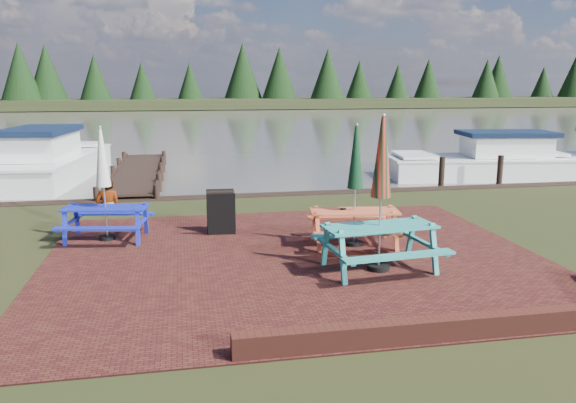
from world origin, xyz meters
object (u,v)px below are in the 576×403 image
(picnic_table_red, at_px, (355,205))
(boat_near, at_px, (487,163))
(chalkboard, at_px, (221,212))
(picnic_table_teal, at_px, (380,218))
(boat_jetty, at_px, (50,163))
(picnic_table_blue, at_px, (105,202))
(person, at_px, (106,178))
(jetty, at_px, (138,172))

(picnic_table_red, bearing_deg, boat_near, 55.05)
(chalkboard, bearing_deg, picnic_table_teal, -45.20)
(chalkboard, relative_size, boat_jetty, 0.13)
(picnic_table_blue, height_order, boat_near, picnic_table_blue)
(picnic_table_teal, bearing_deg, person, 126.40)
(chalkboard, bearing_deg, picnic_table_red, -24.32)
(picnic_table_blue, bearing_deg, person, 105.88)
(jetty, height_order, person, person)
(boat_jetty, relative_size, boat_near, 1.06)
(picnic_table_red, bearing_deg, picnic_table_blue, 172.66)
(picnic_table_red, distance_m, boat_near, 10.89)
(picnic_table_teal, height_order, chalkboard, picnic_table_teal)
(jetty, bearing_deg, boat_near, -8.07)
(boat_jetty, bearing_deg, picnic_table_red, -46.18)
(jetty, xyz_separation_m, person, (-0.34, -5.59, 0.74))
(jetty, distance_m, boat_near, 12.35)
(picnic_table_red, xyz_separation_m, picnic_table_blue, (-4.84, 1.34, -0.03))
(picnic_table_teal, bearing_deg, chalkboard, 125.13)
(picnic_table_red, relative_size, jetty, 0.26)
(picnic_table_teal, distance_m, picnic_table_blue, 5.59)
(chalkboard, distance_m, boat_jetty, 10.35)
(boat_jetty, distance_m, person, 6.71)
(boat_near, bearing_deg, jetty, 89.70)
(picnic_table_teal, height_order, person, picnic_table_teal)
(picnic_table_blue, distance_m, chalkboard, 2.35)
(boat_jetty, bearing_deg, person, -60.15)
(picnic_table_blue, bearing_deg, chalkboard, 9.52)
(picnic_table_teal, xyz_separation_m, boat_jetty, (-7.76, 11.74, -0.50))
(picnic_table_blue, bearing_deg, boat_near, 37.96)
(picnic_table_blue, distance_m, boat_jetty, 9.38)
(picnic_table_blue, relative_size, person, 1.35)
(picnic_table_blue, distance_m, person, 2.76)
(picnic_table_teal, relative_size, boat_jetty, 0.36)
(boat_jetty, bearing_deg, picnic_table_teal, -50.00)
(person, bearing_deg, jetty, -97.85)
(picnic_table_blue, relative_size, boat_jetty, 0.31)
(picnic_table_blue, height_order, jetty, picnic_table_blue)
(picnic_table_teal, distance_m, chalkboard, 3.80)
(boat_near, height_order, person, person)
(picnic_table_teal, relative_size, jetty, 0.29)
(boat_jetty, bearing_deg, chalkboard, -52.79)
(picnic_table_teal, xyz_separation_m, picnic_table_blue, (-4.81, 2.85, -0.12))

